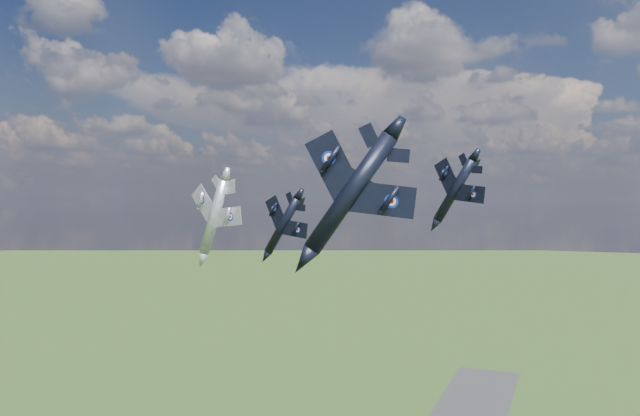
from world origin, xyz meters
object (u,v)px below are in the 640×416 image
at_px(jet_left_silver, 214,217).
at_px(jet_lead_navy, 283,225).
at_px(jet_high_navy, 455,190).
at_px(jet_right_navy, 351,193).

bearing_deg(jet_left_silver, jet_lead_navy, 4.75).
bearing_deg(jet_high_navy, jet_lead_navy, -138.60).
distance_m(jet_high_navy, jet_left_silver, 36.01).
xyz_separation_m(jet_lead_navy, jet_left_silver, (-12.57, 2.26, 1.00)).
height_order(jet_right_navy, jet_left_silver, jet_right_navy).
relative_size(jet_lead_navy, jet_right_navy, 0.77).
xyz_separation_m(jet_lead_navy, jet_right_navy, (19.73, -27.95, 4.25)).
bearing_deg(jet_right_navy, jet_high_navy, 68.82).
bearing_deg(jet_lead_navy, jet_high_navy, 31.65).
relative_size(jet_right_navy, jet_high_navy, 1.21).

